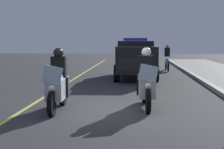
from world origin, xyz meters
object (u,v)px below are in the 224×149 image
(police_suv, at_px, (135,57))
(cyclist_background, at_px, (167,58))
(police_motorcycle_lead_right, at_px, (146,83))
(police_motorcycle_lead_left, at_px, (58,85))

(police_suv, distance_m, cyclist_background, 4.57)
(police_motorcycle_lead_right, height_order, police_suv, police_suv)
(police_motorcycle_lead_left, distance_m, cyclist_background, 12.87)
(police_motorcycle_lead_left, height_order, cyclist_background, police_motorcycle_lead_left)
(police_motorcycle_lead_right, height_order, cyclist_background, police_motorcycle_lead_right)
(police_motorcycle_lead_left, distance_m, police_suv, 8.38)
(police_motorcycle_lead_left, height_order, police_suv, police_suv)
(police_motorcycle_lead_right, bearing_deg, cyclist_background, 171.90)
(police_motorcycle_lead_left, relative_size, police_motorcycle_lead_right, 1.00)
(police_motorcycle_lead_right, relative_size, police_suv, 0.43)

